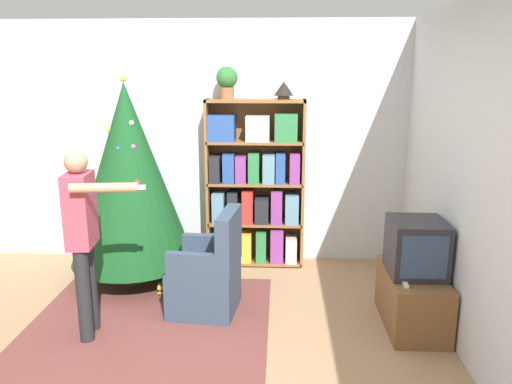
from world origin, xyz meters
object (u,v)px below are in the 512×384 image
Objects in this scene: television at (416,247)px; standing_person at (83,230)px; table_lamp at (284,89)px; bookshelf at (255,188)px; armchair at (208,276)px; christmas_tree at (129,175)px; potted_plant at (227,80)px.

television is 2.64m from standing_person.
table_lamp is (1.53, 1.61, 1.01)m from standing_person.
armchair is (-0.35, -1.14, -0.53)m from bookshelf.
table_lamp is at bearing 19.14° from christmas_tree.
standing_person is at bearing -120.58° from potted_plant.
standing_person is (-2.61, -0.29, 0.20)m from television.
bookshelf is at bearing 136.02° from standing_person.
christmas_tree is 6.21× the size of potted_plant.
television is 0.31× the size of standing_person.
standing_person is (-0.89, -0.47, 0.56)m from armchair.
television is 0.23× the size of christmas_tree.
potted_plant is at bearing -177.31° from armchair.
armchair is at bearing 174.07° from television.
bookshelf is at bearing -2.05° from potted_plant.
bookshelf is at bearing -178.04° from table_lamp.
armchair is at bearing -36.46° from christmas_tree.
television is at bearing -38.57° from potted_plant.
table_lamp is (1.49, 0.52, 0.80)m from christmas_tree.
potted_plant is at bearing 29.60° from christmas_tree.
television is at bearing 89.96° from standing_person.
armchair is 0.61× the size of standing_person.
christmas_tree is 1.11m from standing_person.
bookshelf is at bearing 23.01° from christmas_tree.
television is 2.09m from table_lamp.
christmas_tree is (-1.20, -0.51, 0.24)m from bookshelf.
bookshelf is 1.16m from potted_plant.
standing_person is at bearing -92.12° from christmas_tree.
bookshelf is at bearing 136.33° from television.
christmas_tree is at bearing -150.40° from potted_plant.
television is at bearing -17.40° from christmas_tree.
bookshelf is 1.32m from christmas_tree.
potted_plant is (-0.28, 0.01, 1.13)m from bookshelf.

